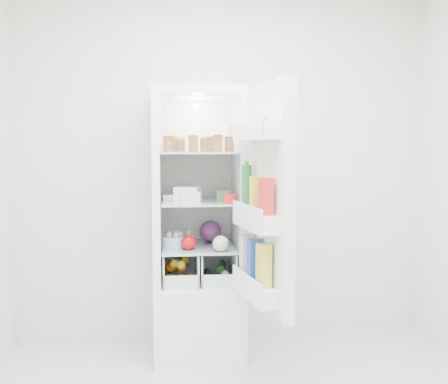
{
  "coord_description": "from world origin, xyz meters",
  "views": [
    {
      "loc": [
        -0.36,
        -2.17,
        1.39
      ],
      "look_at": [
        -0.05,
        0.95,
        1.13
      ],
      "focal_mm": 40.0,
      "sensor_mm": 36.0,
      "label": 1
    }
  ],
  "objects": [
    {
      "name": "bell_pepper",
      "position": [
        -0.27,
        1.05,
        0.8
      ],
      "size": [
        0.1,
        0.1,
        0.1
      ],
      "primitive_type": "sphere",
      "color": "red",
      "rests_on": "shelf_low"
    },
    {
      "name": "refrigerator",
      "position": [
        -0.2,
        1.25,
        0.67
      ],
      "size": [
        0.6,
        0.6,
        1.8
      ],
      "color": "white",
      "rests_on": "ground"
    },
    {
      "name": "tub_white",
      "position": [
        -0.27,
        1.12,
        1.11
      ],
      "size": [
        0.19,
        0.19,
        0.1
      ],
      "primitive_type": "cube",
      "rotation": [
        0.0,
        0.0,
        -0.25
      ],
      "color": "white",
      "rests_on": "shelf_mid"
    },
    {
      "name": "squeeze_bottle",
      "position": [
        0.01,
        1.28,
        1.48
      ],
      "size": [
        0.06,
        0.06,
        0.18
      ],
      "primitive_type": "cylinder",
      "rotation": [
        0.0,
        0.0,
        -0.26
      ],
      "color": "white",
      "rests_on": "shelf_top"
    },
    {
      "name": "condiment_jars",
      "position": [
        -0.21,
        1.13,
        1.43
      ],
      "size": [
        0.46,
        0.34,
        0.08
      ],
      "color": "#B21919",
      "rests_on": "shelf_top"
    },
    {
      "name": "mushroom_bowl",
      "position": [
        -0.36,
        1.14,
        0.79
      ],
      "size": [
        0.2,
        0.2,
        0.08
      ],
      "primitive_type": "cylinder",
      "rotation": [
        0.0,
        0.0,
        0.24
      ],
      "color": "#9BD9E8",
      "rests_on": "shelf_low"
    },
    {
      "name": "foil_tray",
      "position": [
        -0.35,
        1.2,
        1.08
      ],
      "size": [
        0.18,
        0.15,
        0.04
      ],
      "primitive_type": "cube",
      "rotation": [
        0.0,
        0.0,
        -0.13
      ],
      "color": "silver",
      "rests_on": "shelf_mid"
    },
    {
      "name": "fridge_door",
      "position": [
        0.15,
        0.61,
        1.09
      ],
      "size": [
        0.26,
        0.6,
        1.3
      ],
      "rotation": [
        0.0,
        0.0,
        1.74
      ],
      "color": "white",
      "rests_on": "refrigerator"
    },
    {
      "name": "tin_red",
      "position": [
        -0.01,
        0.98,
        1.09
      ],
      "size": [
        0.09,
        0.09,
        0.06
      ],
      "primitive_type": "cylinder",
      "rotation": [
        0.0,
        0.0,
        -0.02
      ],
      "color": "red",
      "rests_on": "shelf_mid"
    },
    {
      "name": "shelf_top",
      "position": [
        -0.2,
        1.19,
        1.38
      ],
      "size": [
        0.49,
        0.53,
        0.02
      ],
      "primitive_type": "cube",
      "color": "#9EB0BA",
      "rests_on": "refrigerator"
    },
    {
      "name": "salad_bag",
      "position": [
        -0.07,
        0.98,
        0.8
      ],
      "size": [
        0.1,
        0.1,
        0.1
      ],
      "primitive_type": "sphere",
      "color": "#B1CD9A",
      "rests_on": "shelf_low"
    },
    {
      "name": "veg_pile",
      "position": [
        -0.07,
        1.18,
        0.56
      ],
      "size": [
        0.16,
        0.3,
        0.1
      ],
      "color": "#20511B",
      "rests_on": "refrigerator"
    },
    {
      "name": "room_walls",
      "position": [
        0.0,
        0.0,
        1.59
      ],
      "size": [
        3.02,
        3.02,
        2.61
      ],
      "color": "silver",
      "rests_on": "ground"
    },
    {
      "name": "red_cabbage",
      "position": [
        -0.11,
        1.31,
        0.83
      ],
      "size": [
        0.16,
        0.16,
        0.16
      ],
      "primitive_type": "sphere",
      "color": "#602263",
      "rests_on": "shelf_low"
    },
    {
      "name": "tub_cream",
      "position": [
        -0.25,
        1.07,
        1.09
      ],
      "size": [
        0.14,
        0.14,
        0.07
      ],
      "primitive_type": "cube",
      "rotation": [
        0.0,
        0.0,
        -0.18
      ],
      "color": "beige",
      "rests_on": "shelf_mid"
    },
    {
      "name": "crisper_left",
      "position": [
        -0.32,
        1.19,
        0.61
      ],
      "size": [
        0.23,
        0.46,
        0.22
      ],
      "primitive_type": null,
      "color": "silver",
      "rests_on": "refrigerator"
    },
    {
      "name": "shelf_low",
      "position": [
        -0.2,
        1.19,
        0.74
      ],
      "size": [
        0.49,
        0.53,
        0.01
      ],
      "primitive_type": "cube",
      "color": "#9EB0BA",
      "rests_on": "refrigerator"
    },
    {
      "name": "citrus_pile",
      "position": [
        -0.33,
        1.12,
        0.59
      ],
      "size": [
        0.2,
        0.24,
        0.16
      ],
      "color": "orange",
      "rests_on": "refrigerator"
    },
    {
      "name": "tub_green",
      "position": [
        -0.03,
        1.18,
        1.09
      ],
      "size": [
        0.1,
        0.13,
        0.07
      ],
      "primitive_type": "cube",
      "rotation": [
        0.0,
        0.0,
        -0.07
      ],
      "color": "#397F4A",
      "rests_on": "shelf_mid"
    },
    {
      "name": "crisper_right",
      "position": [
        -0.08,
        1.19,
        0.61
      ],
      "size": [
        0.23,
        0.46,
        0.22
      ],
      "primitive_type": null,
      "color": "silver",
      "rests_on": "refrigerator"
    },
    {
      "name": "shelf_mid",
      "position": [
        -0.2,
        1.19,
        1.05
      ],
      "size": [
        0.49,
        0.53,
        0.02
      ],
      "primitive_type": "cube",
      "color": "#9EB0BA",
      "rests_on": "refrigerator"
    }
  ]
}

